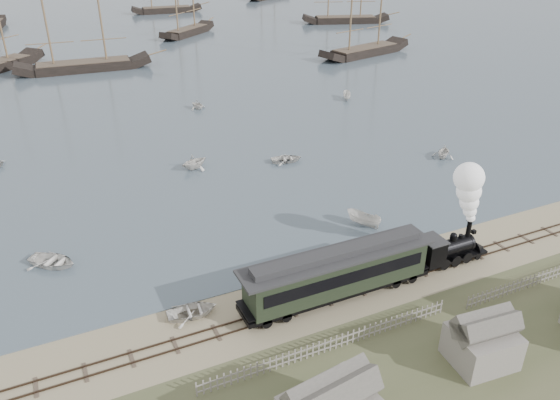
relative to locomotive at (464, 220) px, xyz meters
name	(u,v)px	position (x,y,z in m)	size (l,w,h in m)	color
ground	(357,273)	(-8.91, 2.00, -3.98)	(600.00, 600.00, 0.00)	tan
harbor_water	(84,4)	(-8.91, 172.00, -3.95)	(600.00, 336.00, 0.06)	#41515D
rail_track	(370,286)	(-8.91, 0.00, -3.94)	(120.00, 1.80, 0.16)	#35271D
picket_fence_west	(331,351)	(-15.41, -5.00, -3.98)	(19.00, 0.10, 1.20)	gray
picket_fence_east	(539,284)	(3.59, -5.50, -3.98)	(15.00, 0.10, 1.20)	gray
shed_mid	(478,360)	(-6.91, -10.00, -3.98)	(4.00, 3.50, 3.60)	gray
locomotive	(464,220)	(0.00, 0.00, 0.00)	(6.89, 2.57, 8.59)	black
passenger_coach	(337,272)	(-12.10, 0.00, -1.59)	(15.66, 3.02, 3.80)	black
beached_dinghy	(192,311)	(-22.88, 2.61, -3.59)	(3.78, 2.70, 0.78)	silver
rowboat_0	(52,261)	(-31.72, 13.83, -3.48)	(4.26, 3.04, 0.88)	silver
rowboat_1	(194,162)	(-14.92, 27.92, -3.02)	(3.40, 2.93, 1.79)	silver
rowboat_2	(364,219)	(-4.22, 8.36, -3.24)	(3.51, 1.32, 1.35)	silver
rowboat_3	(287,159)	(-4.30, 25.14, -3.53)	(3.76, 2.68, 0.78)	silver
rowboat_4	(444,152)	(13.60, 18.18, -3.12)	(3.03, 2.61, 1.60)	silver
rowboat_5	(347,96)	(15.26, 43.56, -3.32)	(3.11, 1.17, 1.20)	silver
rowboat_7	(197,104)	(-7.93, 49.06, -3.19)	(2.75, 2.38, 1.45)	silver
schooner_2	(76,16)	(-20.47, 80.51, 6.08)	(24.77, 5.72, 20.00)	black
schooner_4	(368,5)	(35.02, 68.79, 6.08)	(22.78, 5.26, 20.00)	black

